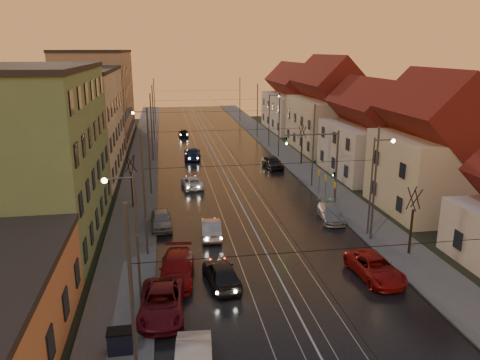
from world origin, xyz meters
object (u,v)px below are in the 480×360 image
driving_car_3 (192,153)px  dumpster (120,342)px  street_lamp_0 (131,228)px  parked_right_2 (273,162)px  parked_left_1 (162,303)px  parked_left_3 (161,220)px  parked_left_2 (177,268)px  traffic_light_mast (327,158)px  street_lamp_2 (146,138)px  driving_car_4 (183,133)px  street_lamp_1 (376,177)px  driving_car_0 (221,273)px  driving_car_1 (211,228)px  driving_car_2 (192,182)px  parked_right_1 (331,213)px  parked_right_0 (375,268)px  street_lamp_3 (271,115)px

driving_car_3 → dumpster: (-6.27, -42.12, -0.08)m
street_lamp_0 → parked_right_2: street_lamp_0 is taller
parked_left_1 → parked_left_3: bearing=93.1°
parked_left_1 → parked_left_2: bearing=79.7°
traffic_light_mast → parked_right_2: 15.35m
street_lamp_2 → driving_car_4: street_lamp_2 is taller
street_lamp_2 → driving_car_3: size_ratio=1.48×
street_lamp_1 → dumpster: size_ratio=6.67×
driving_car_0 → parked_left_3: bearing=-77.1°
driving_car_0 → driving_car_1: driving_car_0 is taller
street_lamp_1 → driving_car_1: size_ratio=1.85×
driving_car_2 → parked_left_3: size_ratio=1.04×
street_lamp_0 → parked_left_1: bearing=-36.7°
parked_left_2 → parked_left_3: bearing=101.4°
parked_right_1 → parked_right_2: 18.88m
street_lamp_1 → driving_car_2: street_lamp_1 is taller
parked_left_3 → driving_car_0: bearing=-72.8°
traffic_light_mast → driving_car_2: size_ratio=1.64×
dumpster → parked_right_1: bearing=43.7°
driving_car_4 → parked_right_1: (10.84, -42.98, -0.00)m
street_lamp_0 → driving_car_3: (5.76, 37.71, -4.10)m
traffic_light_mast → driving_car_0: bearing=-129.8°
parked_left_3 → driving_car_4: bearing=82.6°
street_lamp_0 → driving_car_4: 55.31m
driving_car_1 → parked_right_0: (9.86, -8.69, 0.00)m
parked_right_0 → dumpster: parked_right_0 is taller
traffic_light_mast → parked_right_2: (-1.68, 14.77, -3.82)m
driving_car_4 → dumpster: driving_car_4 is taller
driving_car_2 → parked_right_2: (10.58, 6.96, 0.16)m
street_lamp_2 → parked_left_3: bearing=-84.5°
driving_car_2 → street_lamp_3: bearing=-128.7°
street_lamp_2 → parked_right_2: 16.19m
driving_car_1 → driving_car_4: (-0.07, 45.12, -0.04)m
driving_car_4 → parked_right_2: parked_right_2 is taller
street_lamp_0 → dumpster: 6.10m
street_lamp_3 → parked_left_1: street_lamp_3 is taller
driving_car_3 → parked_right_1: bearing=114.5°
street_lamp_0 → parked_right_2: (15.42, 30.77, -4.11)m
street_lamp_3 → parked_right_1: bearing=-93.6°
traffic_light_mast → driving_car_4: (-11.72, 38.89, -3.92)m
street_lamp_2 → street_lamp_1: bearing=-47.7°
driving_car_4 → driving_car_0: bearing=88.7°
street_lamp_3 → parked_right_1: 32.43m
traffic_light_mast → parked_left_3: bearing=-167.1°
dumpster → driving_car_2: bearing=78.6°
parked_left_2 → parked_right_2: parked_right_2 is taller
driving_car_0 → parked_right_1: driving_car_0 is taller
street_lamp_0 → parked_right_1: (16.21, 11.91, -4.21)m
driving_car_3 → street_lamp_1: bearing=115.2°
street_lamp_1 → parked_right_2: size_ratio=1.76×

